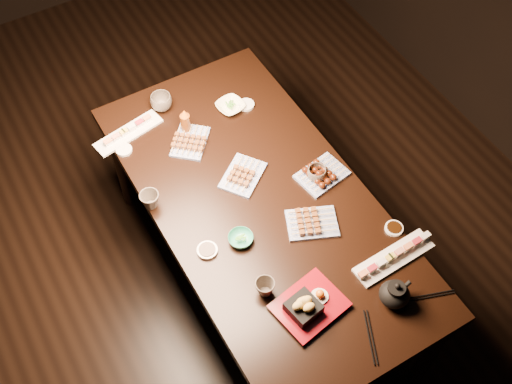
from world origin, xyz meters
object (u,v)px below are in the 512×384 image
sushi_platter_near (394,256)px  teacup_far_right (161,102)px  teapot (395,293)px  yakitori_plate_left (190,139)px  dining_table (261,245)px  sushi_platter_far (128,131)px  yakitori_plate_center (243,173)px  teacup_near_left (265,288)px  condiment_bottle (185,121)px  edamame_bowl_cream (230,106)px  teacup_mid_right (317,174)px  edamame_bowl_green (241,239)px  yakitori_plate_right (312,221)px  teacup_far_left (150,200)px  tempura_tray (310,302)px

sushi_platter_near → teacup_far_right: (-0.47, 1.26, 0.02)m
teapot → yakitori_plate_left: bearing=101.5°
dining_table → sushi_platter_far: sushi_platter_far is taller
yakitori_plate_center → teacup_near_left: size_ratio=2.62×
condiment_bottle → teacup_near_left: bearing=-96.9°
teapot → edamame_bowl_cream: bearing=88.1°
yakitori_plate_center → teacup_near_left: (-0.21, -0.55, 0.01)m
teacup_mid_right → teacup_far_right: size_ratio=0.83×
edamame_bowl_green → sushi_platter_far: bearing=102.2°
yakitori_plate_right → teacup_near_left: bearing=-129.5°
sushi_platter_far → teacup_near_left: 1.06m
edamame_bowl_green → condiment_bottle: bearing=83.3°
edamame_bowl_green → teapot: teapot is taller
yakitori_plate_right → edamame_bowl_green: 0.32m
sushi_platter_near → sushi_platter_far: (-0.68, 1.19, -0.00)m
yakitori_plate_center → teacup_mid_right: size_ratio=2.43×
edamame_bowl_green → teacup_far_right: (0.04, 0.86, 0.02)m
sushi_platter_far → teapot: (0.56, -1.34, 0.04)m
teacup_far_left → teacup_near_left: bearing=-70.5°
yakitori_plate_right → teapot: size_ratio=1.49×
dining_table → yakitori_plate_left: 0.63m
yakitori_plate_right → teacup_mid_right: 0.25m
teacup_near_left → teapot: teapot is taller
sushi_platter_near → teacup_far_right: size_ratio=3.47×
yakitori_plate_left → edamame_bowl_green: 0.60m
yakitori_plate_center → condiment_bottle: size_ratio=1.47×
edamame_bowl_green → teacup_far_right: 0.86m
yakitori_plate_center → teapot: teapot is taller
teacup_far_left → tempura_tray: bearing=-66.2°
teacup_near_left → yakitori_plate_center: bearing=69.1°
yakitori_plate_center → condiment_bottle: 0.39m
teapot → condiment_bottle: bearing=99.8°
yakitori_plate_center → teacup_far_left: teacup_far_left is taller
dining_table → teapot: 0.83m
teacup_far_right → edamame_bowl_green: bearing=-92.7°
teacup_far_right → tempura_tray: bearing=-88.0°
dining_table → yakitori_plate_left: bearing=95.7°
yakitori_plate_center → teapot: size_ratio=1.46×
dining_table → teacup_far_right: teacup_far_right is taller
teacup_far_left → sushi_platter_far: bearing=79.4°
tempura_tray → teacup_near_left: 0.19m
condiment_bottle → yakitori_plate_left: bearing=-103.4°
tempura_tray → teacup_near_left: size_ratio=3.30×
edamame_bowl_cream → teacup_near_left: 1.02m
sushi_platter_near → teapot: 0.19m
sushi_platter_far → sushi_platter_near: bearing=108.9°
sushi_platter_near → yakitori_plate_center: 0.77m
yakitori_plate_center → condiment_bottle: condiment_bottle is taller
sushi_platter_near → tempura_tray: (-0.43, -0.01, 0.03)m
edamame_bowl_cream → sushi_platter_near: bearing=-80.6°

